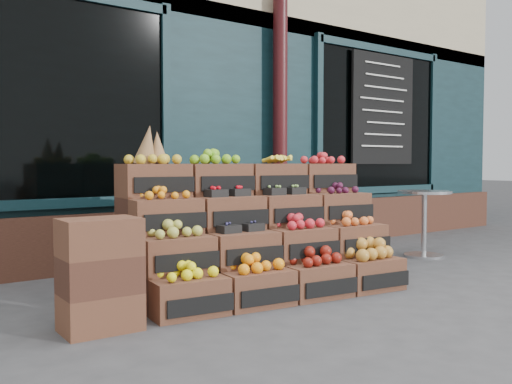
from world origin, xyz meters
TOP-DOWN VIEW (x-y plane):
  - ground at (0.00, 0.00)m, footprint 60.00×60.00m
  - shop_facade at (0.00, 5.11)m, footprint 12.00×6.24m
  - crate_display at (-0.36, 0.48)m, footprint 2.41×1.39m
  - spare_crates at (-1.93, 0.13)m, footprint 0.52×0.37m
  - bistro_table at (2.28, 0.68)m, footprint 0.63×0.63m
  - shopkeeper at (-1.67, 2.82)m, footprint 0.88×0.71m

SIDE VIEW (x-z plane):
  - ground at x=0.00m, z-range 0.00..0.00m
  - spare_crates at x=-1.93m, z-range 0.00..0.75m
  - crate_display at x=-0.36m, z-range -0.27..1.16m
  - bistro_table at x=2.28m, z-range 0.10..0.88m
  - shopkeeper at x=-1.67m, z-range 0.00..2.09m
  - shop_facade at x=0.00m, z-range 0.00..4.80m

